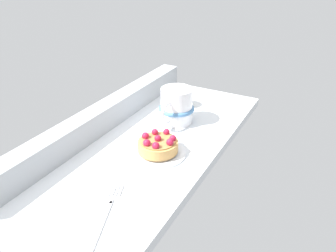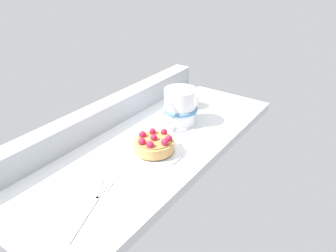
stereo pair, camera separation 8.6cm
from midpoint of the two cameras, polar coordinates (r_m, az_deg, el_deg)
name	(u,v)px [view 2 (the right image)]	position (r cm, az deg, el deg)	size (l,w,h in cm)	color
ground_plane	(148,145)	(86.34, -0.54, -3.27)	(80.43, 34.82, 2.49)	silver
window_rail_back	(105,114)	(92.46, -8.05, 1.92)	(78.82, 5.22, 6.59)	#9EA3A8
dessert_plate	(154,151)	(80.43, 0.70, -4.43)	(13.43, 13.43, 0.99)	silver
raspberry_tart	(154,144)	(79.28, 0.71, -3.14)	(9.60, 9.60, 4.20)	tan
coffee_mug	(180,107)	(92.62, 4.64, 3.23)	(13.69, 10.06, 9.93)	white
dessert_fork	(91,208)	(65.86, -9.32, -13.68)	(17.03, 7.88, 0.60)	silver
sugar_bowl	(190,100)	(103.83, 6.22, 4.32)	(6.15, 6.15, 3.80)	silver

